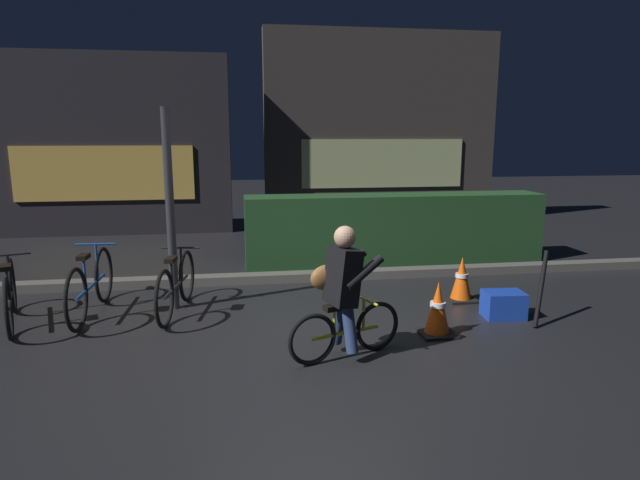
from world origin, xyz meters
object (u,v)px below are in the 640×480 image
object	(u,v)px
street_post	(170,211)
closed_umbrella	(541,289)
cyclist	(342,292)
traffic_cone_far	(462,279)
parked_bike_left_mid	(91,285)
parked_bike_center_left	(176,285)
blue_crate	(503,305)
traffic_cone_near	(438,309)
parked_bike_leftmost	(10,295)

from	to	relation	value
street_post	closed_umbrella	bearing A→B (deg)	-15.98
closed_umbrella	cyclist	bearing A→B (deg)	144.73
traffic_cone_far	parked_bike_left_mid	bearing A→B (deg)	178.73
parked_bike_center_left	blue_crate	bearing A→B (deg)	-92.12
parked_bike_center_left	traffic_cone_near	distance (m)	2.96
street_post	cyclist	distance (m)	2.47
street_post	traffic_cone_near	size ratio (longest dim) A/B	4.12
traffic_cone_far	closed_umbrella	world-z (taller)	closed_umbrella
parked_bike_leftmost	traffic_cone_far	size ratio (longest dim) A/B	2.73
traffic_cone_far	cyclist	distance (m)	2.37
blue_crate	closed_umbrella	world-z (taller)	closed_umbrella
street_post	blue_crate	world-z (taller)	street_post
parked_bike_left_mid	traffic_cone_near	distance (m)	3.88
closed_umbrella	traffic_cone_near	bearing A→B (deg)	138.13
parked_bike_left_mid	traffic_cone_far	distance (m)	4.42
street_post	parked_bike_leftmost	distance (m)	1.91
street_post	traffic_cone_far	distance (m)	3.63
parked_bike_left_mid	parked_bike_center_left	xyz separation A→B (m)	(0.95, -0.06, -0.02)
parked_bike_center_left	blue_crate	size ratio (longest dim) A/B	3.59
parked_bike_center_left	blue_crate	world-z (taller)	parked_bike_center_left
traffic_cone_near	cyclist	bearing A→B (deg)	-159.37
parked_bike_leftmost	closed_umbrella	world-z (taller)	closed_umbrella
parked_bike_left_mid	parked_bike_center_left	size ratio (longest dim) A/B	1.09
parked_bike_center_left	parked_bike_left_mid	bearing A→B (deg)	95.03
cyclist	closed_umbrella	bearing A→B (deg)	-6.50
traffic_cone_near	closed_umbrella	size ratio (longest dim) A/B	0.67
traffic_cone_near	traffic_cone_far	bearing A→B (deg)	56.13
traffic_cone_far	traffic_cone_near	bearing A→B (deg)	-123.87
street_post	parked_bike_center_left	distance (m)	0.86
blue_crate	parked_bike_center_left	bearing A→B (deg)	169.02
parked_bike_leftmost	street_post	bearing A→B (deg)	-98.03
parked_bike_leftmost	traffic_cone_near	xyz separation A→B (m)	(4.48, -0.97, -0.06)
parked_bike_left_mid	traffic_cone_far	bearing A→B (deg)	-89.33
cyclist	parked_bike_left_mid	bearing A→B (deg)	128.64
traffic_cone_near	parked_bike_center_left	bearing A→B (deg)	157.88
traffic_cone_near	traffic_cone_far	size ratio (longest dim) A/B	1.02
parked_bike_left_mid	parked_bike_center_left	world-z (taller)	parked_bike_left_mid
street_post	blue_crate	bearing A→B (deg)	-13.58
parked_bike_left_mid	traffic_cone_far	world-z (taller)	parked_bike_left_mid
parked_bike_center_left	closed_umbrella	distance (m)	4.08
parked_bike_leftmost	parked_bike_left_mid	world-z (taller)	parked_bike_left_mid
parked_bike_center_left	traffic_cone_near	size ratio (longest dim) A/B	2.77
blue_crate	closed_umbrella	size ratio (longest dim) A/B	0.52
traffic_cone_near	closed_umbrella	xyz separation A→B (m)	(1.23, 0.15, 0.12)
parked_bike_leftmost	parked_bike_left_mid	xyz separation A→B (m)	(0.78, 0.20, 0.02)
parked_bike_center_left	cyclist	size ratio (longest dim) A/B	1.27
parked_bike_leftmost	blue_crate	distance (m)	5.45
street_post	closed_umbrella	distance (m)	4.25
cyclist	closed_umbrella	distance (m)	2.39
parked_bike_left_mid	blue_crate	distance (m)	4.70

